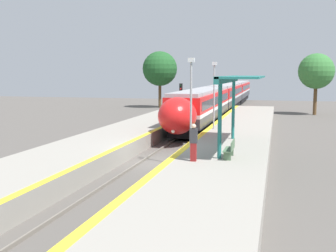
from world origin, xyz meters
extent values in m
plane|color=#56514C|center=(0.00, 0.00, 0.00)|extent=(120.00, 120.00, 0.00)
cube|color=slate|center=(-0.72, 0.00, 0.07)|extent=(0.08, 90.00, 0.15)
cube|color=slate|center=(0.72, 0.00, 0.07)|extent=(0.08, 90.00, 0.15)
cube|color=black|center=(0.00, 16.33, 0.60)|extent=(2.52, 16.88, 0.76)
cube|color=#38383D|center=(0.00, 16.33, 1.41)|extent=(2.86, 18.34, 0.85)
cube|color=white|center=(0.00, 16.33, 1.98)|extent=(2.88, 18.34, 0.29)
cube|color=red|center=(0.00, 16.33, 2.76)|extent=(2.86, 18.34, 1.28)
cube|color=black|center=(0.00, 16.33, 2.70)|extent=(2.89, 16.88, 0.70)
cube|color=#9E9EA3|center=(0.00, 16.33, 3.55)|extent=(2.58, 18.34, 0.30)
cylinder|color=black|center=(-0.72, 9.54, 0.47)|extent=(0.12, 0.93, 0.93)
cylinder|color=black|center=(0.72, 9.54, 0.47)|extent=(0.12, 0.93, 0.93)
cylinder|color=black|center=(-0.72, 11.74, 0.47)|extent=(0.12, 0.93, 0.93)
cylinder|color=black|center=(0.72, 11.74, 0.47)|extent=(0.12, 0.93, 0.93)
cylinder|color=black|center=(-0.72, 20.92, 0.47)|extent=(0.12, 0.93, 0.93)
cylinder|color=black|center=(0.72, 20.92, 0.47)|extent=(0.12, 0.93, 0.93)
cylinder|color=black|center=(-0.72, 23.12, 0.47)|extent=(0.12, 0.93, 0.93)
cylinder|color=black|center=(0.72, 23.12, 0.47)|extent=(0.12, 0.93, 0.93)
ellipsoid|color=red|center=(0.00, 6.00, 2.19)|extent=(2.75, 3.49, 2.66)
ellipsoid|color=black|center=(0.00, 5.56, 2.63)|extent=(2.00, 2.04, 1.35)
sphere|color=#F9F4CC|center=(0.00, 4.69, 1.23)|extent=(0.24, 0.24, 0.24)
cube|color=black|center=(0.00, 35.48, 0.60)|extent=(2.52, 16.88, 0.76)
cube|color=#38383D|center=(0.00, 35.48, 1.41)|extent=(2.86, 18.34, 0.85)
cube|color=white|center=(0.00, 35.48, 1.98)|extent=(2.88, 18.34, 0.29)
cube|color=red|center=(0.00, 35.48, 2.76)|extent=(2.86, 18.34, 1.28)
cube|color=black|center=(0.00, 35.48, 2.70)|extent=(2.89, 16.88, 0.70)
cube|color=#9E9EA3|center=(0.00, 35.48, 3.55)|extent=(2.58, 18.34, 0.30)
cylinder|color=black|center=(-0.72, 28.69, 0.47)|extent=(0.12, 0.93, 0.93)
cylinder|color=black|center=(0.72, 28.69, 0.47)|extent=(0.12, 0.93, 0.93)
cylinder|color=black|center=(-0.72, 30.89, 0.47)|extent=(0.12, 0.93, 0.93)
cylinder|color=black|center=(0.72, 30.89, 0.47)|extent=(0.12, 0.93, 0.93)
cylinder|color=black|center=(-0.72, 40.06, 0.47)|extent=(0.12, 0.93, 0.93)
cylinder|color=black|center=(0.72, 40.06, 0.47)|extent=(0.12, 0.93, 0.93)
cylinder|color=black|center=(-0.72, 42.26, 0.47)|extent=(0.12, 0.93, 0.93)
cylinder|color=black|center=(0.72, 42.26, 0.47)|extent=(0.12, 0.93, 0.93)
cube|color=black|center=(0.00, 54.62, 0.60)|extent=(2.52, 16.88, 0.76)
cube|color=#38383D|center=(0.00, 54.62, 1.41)|extent=(2.86, 18.34, 0.85)
cube|color=white|center=(0.00, 54.62, 1.98)|extent=(2.88, 18.34, 0.29)
cube|color=red|center=(0.00, 54.62, 2.76)|extent=(2.86, 18.34, 1.28)
cube|color=black|center=(0.00, 54.62, 2.70)|extent=(2.89, 16.88, 0.70)
cube|color=#9E9EA3|center=(0.00, 54.62, 3.55)|extent=(2.58, 18.34, 0.30)
cylinder|color=black|center=(-0.72, 47.83, 0.47)|extent=(0.12, 0.93, 0.93)
cylinder|color=black|center=(0.72, 47.83, 0.47)|extent=(0.12, 0.93, 0.93)
cylinder|color=black|center=(-0.72, 50.03, 0.47)|extent=(0.12, 0.93, 0.93)
cylinder|color=black|center=(0.72, 50.03, 0.47)|extent=(0.12, 0.93, 0.93)
cylinder|color=black|center=(-0.72, 59.21, 0.47)|extent=(0.12, 0.93, 0.93)
cylinder|color=black|center=(0.72, 59.21, 0.47)|extent=(0.12, 0.93, 0.93)
cylinder|color=black|center=(-0.72, 61.41, 0.47)|extent=(0.12, 0.93, 0.93)
cylinder|color=black|center=(0.72, 61.41, 0.47)|extent=(0.12, 0.93, 0.93)
cube|color=gray|center=(4.10, 0.00, 0.50)|extent=(4.85, 64.00, 1.00)
cube|color=yellow|center=(1.87, 0.00, 1.00)|extent=(0.40, 64.00, 0.01)
cube|color=gray|center=(-4.04, 0.00, 0.50)|extent=(4.74, 64.00, 1.00)
cube|color=yellow|center=(-1.87, 0.00, 1.00)|extent=(0.40, 64.00, 0.01)
cube|color=#4C6B4C|center=(4.60, -2.96, 1.21)|extent=(0.36, 0.06, 0.42)
cube|color=#4C6B4C|center=(4.60, -1.73, 1.21)|extent=(0.36, 0.06, 0.42)
cube|color=#4C6B4C|center=(4.60, -2.35, 1.43)|extent=(0.44, 1.65, 0.03)
cube|color=#4C6B4C|center=(4.80, -2.35, 1.67)|extent=(0.04, 1.65, 0.44)
cube|color=maroon|center=(3.04, -3.56, 1.44)|extent=(0.28, 0.20, 0.89)
cube|color=#333338|center=(3.04, -3.56, 2.24)|extent=(0.36, 0.22, 0.70)
sphere|color=beige|center=(3.04, -3.56, 2.71)|extent=(0.24, 0.24, 0.24)
cylinder|color=#59595E|center=(-2.04, 16.07, 1.77)|extent=(0.14, 0.14, 3.55)
cube|color=black|center=(-2.04, 16.07, 3.90)|extent=(0.28, 0.20, 0.70)
sphere|color=black|center=(-2.04, 15.96, 4.07)|extent=(0.14, 0.14, 0.14)
sphere|color=red|center=(-2.04, 15.96, 3.73)|extent=(0.14, 0.14, 0.14)
cylinder|color=#9E9EA3|center=(2.25, -0.31, 3.41)|extent=(0.12, 0.12, 4.81)
cube|color=silver|center=(2.25, -0.31, 5.93)|extent=(0.36, 0.20, 0.24)
cylinder|color=#9E9EA3|center=(2.25, 8.47, 3.41)|extent=(0.12, 0.12, 4.81)
cube|color=silver|center=(2.25, 8.47, 5.93)|extent=(0.36, 0.20, 0.24)
cylinder|color=#1E6B66|center=(4.16, -2.57, 2.89)|extent=(0.20, 0.20, 3.78)
cylinder|color=#1E6B66|center=(4.16, 3.99, 2.89)|extent=(0.20, 0.20, 3.78)
cube|color=#1E6B66|center=(4.16, 0.71, 4.88)|extent=(0.24, 9.56, 0.36)
cube|color=#1E6B66|center=(5.06, 0.71, 5.00)|extent=(2.00, 9.56, 0.10)
cylinder|color=brown|center=(-10.35, 38.33, 1.90)|extent=(0.44, 0.44, 3.81)
sphere|color=#1E5123|center=(-10.35, 38.33, 5.89)|extent=(5.20, 5.20, 5.20)
cylinder|color=brown|center=(11.50, 32.48, 1.85)|extent=(0.44, 0.44, 3.69)
sphere|color=#337033|center=(11.50, 32.48, 5.46)|extent=(4.42, 4.42, 4.42)
camera|label=1|loc=(6.86, -23.15, 5.22)|focal=45.00mm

